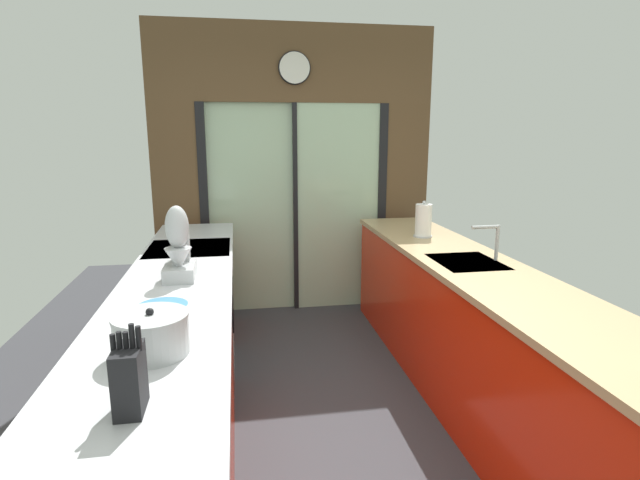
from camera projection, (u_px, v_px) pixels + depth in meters
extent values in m
cube|color=#38383D|center=(329.00, 401.00, 3.28)|extent=(5.04, 7.60, 0.02)
cube|color=brown|center=(294.00, 63.00, 4.51)|extent=(2.64, 0.08, 0.70)
cube|color=#B2D1AD|center=(252.00, 210.00, 4.75)|extent=(0.80, 0.02, 2.00)
cube|color=#B2D1AD|center=(338.00, 208.00, 4.85)|extent=(0.80, 0.02, 2.00)
cube|color=black|center=(205.00, 212.00, 4.66)|extent=(0.08, 0.10, 2.00)
cube|color=black|center=(381.00, 207.00, 4.94)|extent=(0.08, 0.10, 2.00)
cube|color=black|center=(295.00, 209.00, 4.80)|extent=(0.04, 0.10, 2.00)
cube|color=brown|center=(177.00, 212.00, 4.62)|extent=(0.42, 0.08, 2.00)
cube|color=brown|center=(405.00, 206.00, 4.98)|extent=(0.42, 0.08, 2.00)
cylinder|color=white|center=(294.00, 68.00, 4.46)|extent=(0.28, 0.03, 0.28)
torus|color=black|center=(294.00, 68.00, 4.46)|extent=(0.30, 0.02, 0.30)
cube|color=red|center=(163.00, 437.00, 2.15)|extent=(0.58, 2.55, 0.88)
cube|color=red|center=(198.00, 285.00, 4.26)|extent=(0.58, 0.65, 0.88)
cube|color=#BCBCC1|center=(173.00, 291.00, 2.65)|extent=(0.62, 3.80, 0.04)
cube|color=red|center=(483.00, 347.00, 3.05)|extent=(0.58, 3.80, 0.88)
cube|color=tan|center=(489.00, 275.00, 2.95)|extent=(0.62, 3.80, 0.04)
cube|color=#B7BABC|center=(467.00, 265.00, 3.19)|extent=(0.40, 0.48, 0.05)
cylinder|color=#B7BABC|center=(497.00, 243.00, 3.19)|extent=(0.02, 0.02, 0.23)
cylinder|color=#B7BABC|center=(485.00, 227.00, 3.15)|extent=(0.18, 0.02, 0.02)
cube|color=#B7BABC|center=(193.00, 311.00, 3.66)|extent=(0.58, 0.60, 0.88)
cube|color=black|center=(233.00, 303.00, 3.70)|extent=(0.01, 0.48, 0.28)
cube|color=black|center=(189.00, 250.00, 3.56)|extent=(0.58, 0.60, 0.03)
cylinder|color=#B7BABC|center=(232.00, 268.00, 3.46)|extent=(0.02, 0.04, 0.04)
cylinder|color=#B7BABC|center=(232.00, 262.00, 3.63)|extent=(0.02, 0.04, 0.04)
cylinder|color=#B7BABC|center=(232.00, 256.00, 3.81)|extent=(0.02, 0.04, 0.04)
cylinder|color=teal|center=(164.00, 323.00, 2.14)|extent=(0.10, 0.10, 0.01)
cone|color=teal|center=(163.00, 314.00, 2.14)|extent=(0.22, 0.22, 0.08)
cube|color=black|center=(129.00, 380.00, 1.46)|extent=(0.08, 0.14, 0.20)
cylinder|color=black|center=(113.00, 343.00, 1.43)|extent=(0.02, 0.02, 0.06)
cylinder|color=black|center=(119.00, 342.00, 1.43)|extent=(0.02, 0.02, 0.06)
cylinder|color=black|center=(126.00, 342.00, 1.43)|extent=(0.02, 0.02, 0.06)
cylinder|color=black|center=(132.00, 338.00, 1.43)|extent=(0.02, 0.02, 0.08)
cylinder|color=black|center=(139.00, 338.00, 1.44)|extent=(0.02, 0.02, 0.08)
cube|color=#B7BABC|center=(180.00, 272.00, 2.80)|extent=(0.17, 0.26, 0.08)
cube|color=#B7BABC|center=(180.00, 244.00, 2.87)|extent=(0.10, 0.08, 0.20)
ellipsoid|color=#B7BABC|center=(177.00, 227.00, 2.74)|extent=(0.13, 0.12, 0.24)
cone|color=#B7BABC|center=(179.00, 259.00, 2.76)|extent=(0.15, 0.15, 0.13)
cylinder|color=#B7BABC|center=(152.00, 336.00, 1.85)|extent=(0.28, 0.28, 0.14)
cylinder|color=#B7BABC|center=(150.00, 316.00, 1.83)|extent=(0.28, 0.28, 0.01)
sphere|color=black|center=(150.00, 312.00, 1.83)|extent=(0.03, 0.03, 0.03)
cylinder|color=#B7BABC|center=(423.00, 236.00, 3.93)|extent=(0.15, 0.15, 0.01)
cylinder|color=white|center=(423.00, 220.00, 3.90)|extent=(0.13, 0.13, 0.25)
sphere|color=#B7BABC|center=(424.00, 202.00, 3.87)|extent=(0.03, 0.03, 0.03)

